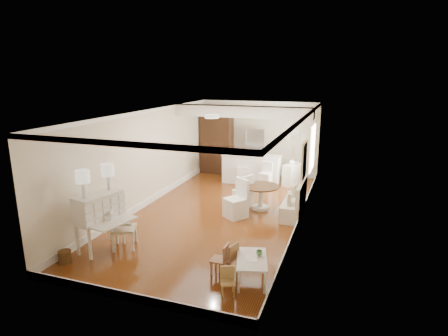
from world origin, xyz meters
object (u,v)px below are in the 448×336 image
Objects in this scene: secretary_bureau at (100,222)px; kids_chair_c at (228,282)px; bar_stool_right at (265,176)px; kids_chair_b at (229,257)px; kids_chair_a at (220,259)px; fridge at (264,153)px; gustavian_armchair at (124,228)px; wicker_basket at (65,257)px; pantry_cabinet at (217,144)px; slip_chair_far at (243,190)px; bar_stool_left at (243,170)px; breakfast_counter at (251,169)px; dining_table at (261,197)px; sideboard at (293,175)px; kids_table at (252,270)px; slip_chair_near at (236,199)px.

kids_chair_c is at bearing -0.59° from secretary_bureau.
kids_chair_b is at bearing -75.49° from bar_stool_right.
fridge reaches higher than kids_chair_a.
fridge is (-0.98, 7.15, 0.58)m from kids_chair_b.
bar_stool_right is (2.00, 5.26, -0.01)m from gustavian_armchair.
kids_chair_b is 1.24× the size of kids_chair_c.
kids_chair_a is 1.02× the size of kids_chair_b.
wicker_basket is 0.11× the size of pantry_cabinet.
bar_stool_right is at bearing 66.14° from wicker_basket.
fridge is (2.33, 7.89, 0.77)m from wicker_basket.
bar_stool_right is 1.74m from fridge.
bar_stool_left is at bearing -133.84° from slip_chair_far.
breakfast_counter reaches higher than kids_chair_b.
kids_chair_c is at bearing 35.39° from kids_chair_b.
secretary_bureau is at bearing 95.17° from gustavian_armchair.
secretary_bureau reaches higher than wicker_basket.
dining_table is 1.08× the size of slip_chair_far.
sideboard is at bearing -164.12° from kids_chair_b.
slip_chair_near reaches higher than kids_table.
slip_chair_near is 2.71m from bar_stool_right.
wicker_basket is 0.28× the size of bar_stool_right.
gustavian_armchair is 5.74m from bar_stool_left.
dining_table is 2.75m from sideboard.
kids_chair_c is at bearing -38.91° from slip_chair_near.
secretary_bureau is 0.63× the size of breakfast_counter.
pantry_cabinet reaches higher than wicker_basket.
wicker_basket is 6.86m from bar_stool_right.
bar_stool_right reaches higher than kids_chair_a.
kids_table is at bearing -70.63° from bar_stool_right.
kids_chair_b is at bearing 41.56° from slip_chair_far.
gustavian_armchair is 0.46× the size of breakfast_counter.
kids_chair_c is 4.43m from dining_table.
wicker_basket is 7.18m from breakfast_counter.
gustavian_armchair reaches higher than kids_chair_c.
bar_stool_left is at bearing 107.85° from kids_table.
dining_table is at bearing -69.13° from breakfast_counter.
pantry_cabinet reaches higher than bar_stool_right.
dining_table is at bearing 107.79° from slip_chair_far.
wicker_basket is 0.15× the size of fridge.
breakfast_counter is at bearing -151.03° from kids_chair_b.
slip_chair_near is at bearing 82.48° from kids_chair_c.
wicker_basket is at bearing -59.31° from kids_chair_b.
slip_chair_near reaches higher than dining_table.
slip_chair_near is 3.31m from breakfast_counter.
slip_chair_near is at bearing -86.82° from fridge.
secretary_bureau is 1.97× the size of kids_chair_a.
kids_table is at bearing 8.69° from wicker_basket.
fridge is at bearing 52.22° from bar_stool_left.
breakfast_counter is 2.20× the size of bar_stool_right.
breakfast_counter reaches higher than gustavian_armchair.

